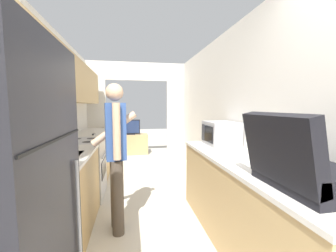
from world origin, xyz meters
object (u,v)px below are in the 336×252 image
(range_oven, at_px, (83,168))
(suitcase, at_px, (298,166))
(knife, at_px, (93,134))
(person, at_px, (116,154))
(microwave, at_px, (221,133))
(tv_cabinet, at_px, (131,144))
(television, at_px, (131,127))

(range_oven, xyz_separation_m, suitcase, (1.77, -2.20, 0.58))
(range_oven, height_order, suitcase, suitcase)
(knife, bearing_deg, suitcase, -73.48)
(person, xyz_separation_m, suitcase, (1.19, -1.20, 0.14))
(person, distance_m, microwave, 1.39)
(range_oven, bearing_deg, tv_cabinet, 74.78)
(suitcase, relative_size, television, 1.15)
(microwave, bearing_deg, range_oven, 159.53)
(range_oven, xyz_separation_m, person, (0.58, -1.00, 0.43))
(suitcase, distance_m, microwave, 1.49)
(person, distance_m, tv_cabinet, 3.80)
(person, bearing_deg, tv_cabinet, -11.51)
(suitcase, xyz_separation_m, microwave, (0.17, 1.48, 0.01))
(range_oven, distance_m, knife, 0.77)
(range_oven, distance_m, television, 2.83)
(range_oven, bearing_deg, television, 74.55)
(person, relative_size, television, 3.16)
(tv_cabinet, height_order, knife, knife)
(range_oven, height_order, knife, range_oven)
(suitcase, bearing_deg, tv_cabinet, 101.59)
(knife, bearing_deg, person, -87.11)
(suitcase, bearing_deg, microwave, 83.60)
(knife, bearing_deg, microwave, -50.40)
(television, bearing_deg, range_oven, -105.45)
(suitcase, relative_size, knife, 1.80)
(microwave, bearing_deg, knife, 144.03)
(television, bearing_deg, suitcase, -78.32)
(microwave, xyz_separation_m, knife, (-1.86, 1.35, -0.15))
(microwave, xyz_separation_m, television, (-1.18, 3.43, -0.25))
(television, relative_size, knife, 1.57)
(person, bearing_deg, range_oven, 21.12)
(tv_cabinet, bearing_deg, knife, -107.80)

